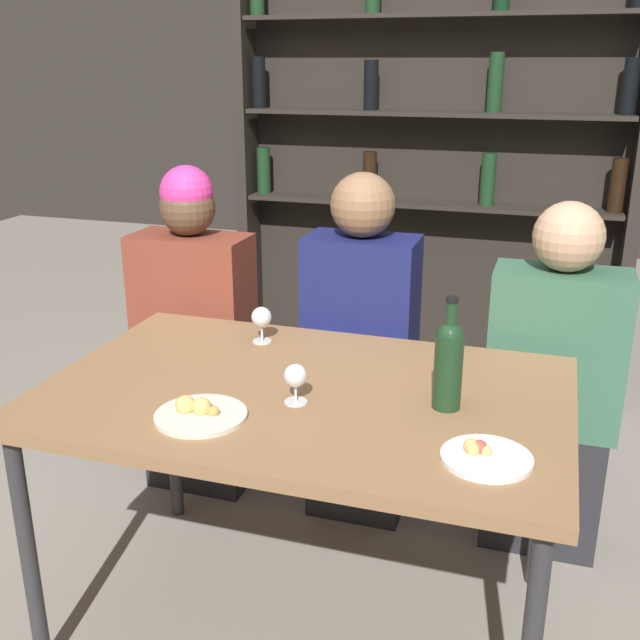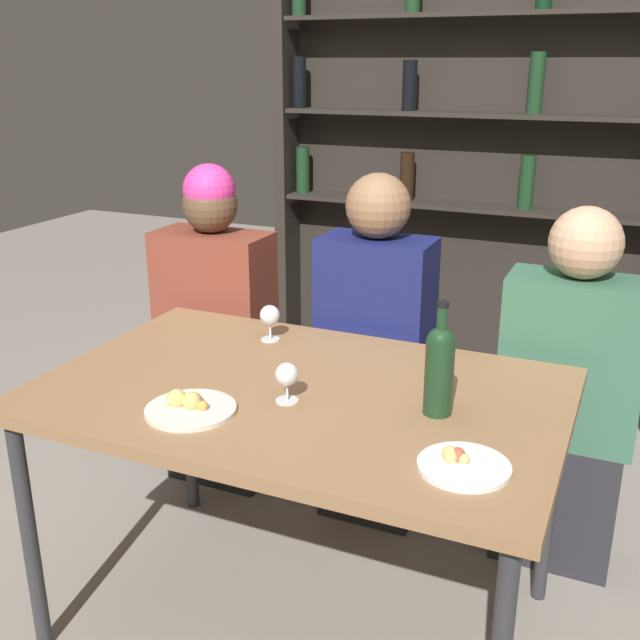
# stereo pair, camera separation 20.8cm
# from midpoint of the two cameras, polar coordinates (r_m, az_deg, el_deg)

# --- Properties ---
(ground_plane) EXTENTS (10.00, 10.00, 0.00)m
(ground_plane) POSITION_cam_midpoint_polar(r_m,az_deg,el_deg) (2.44, 1.25, -21.87)
(ground_plane) COLOR gray
(dining_table) EXTENTS (1.40, 0.91, 0.77)m
(dining_table) POSITION_cam_midpoint_polar(r_m,az_deg,el_deg) (2.05, 1.39, -6.77)
(dining_table) COLOR olive
(dining_table) RESTS_ON ground_plane
(wine_rack_wall) EXTENTS (1.91, 0.21, 2.05)m
(wine_rack_wall) POSITION_cam_midpoint_polar(r_m,az_deg,el_deg) (3.68, 12.82, 10.25)
(wine_rack_wall) COLOR #28231E
(wine_rack_wall) RESTS_ON ground_plane
(wine_bottle) EXTENTS (0.07, 0.07, 0.29)m
(wine_bottle) POSITION_cam_midpoint_polar(r_m,az_deg,el_deg) (1.87, 12.29, -3.46)
(wine_bottle) COLOR #19381E
(wine_bottle) RESTS_ON dining_table
(wine_glass_0) EXTENTS (0.06, 0.06, 0.11)m
(wine_glass_0) POSITION_cam_midpoint_polar(r_m,az_deg,el_deg) (2.33, -1.30, 0.23)
(wine_glass_0) COLOR silver
(wine_glass_0) RESTS_ON dining_table
(wine_glass_1) EXTENTS (0.06, 0.06, 0.11)m
(wine_glass_1) POSITION_cam_midpoint_polar(r_m,az_deg,el_deg) (1.91, 0.57, -4.36)
(wine_glass_1) COLOR silver
(wine_glass_1) RESTS_ON dining_table
(food_plate_0) EXTENTS (0.23, 0.23, 0.05)m
(food_plate_0) POSITION_cam_midpoint_polar(r_m,az_deg,el_deg) (1.90, -6.84, -6.65)
(food_plate_0) COLOR silver
(food_plate_0) RESTS_ON dining_table
(food_plate_1) EXTENTS (0.20, 0.20, 0.04)m
(food_plate_1) POSITION_cam_midpoint_polar(r_m,az_deg,el_deg) (1.69, 14.31, -10.69)
(food_plate_1) COLOR white
(food_plate_1) RESTS_ON dining_table
(seated_person_left) EXTENTS (0.43, 0.22, 1.26)m
(seated_person_left) POSITION_cam_midpoint_polar(r_m,az_deg,el_deg) (2.87, -5.87, -1.27)
(seated_person_left) COLOR #26262B
(seated_person_left) RESTS_ON ground_plane
(seated_person_center) EXTENTS (0.38, 0.22, 1.26)m
(seated_person_center) POSITION_cam_midpoint_polar(r_m,az_deg,el_deg) (2.63, 6.42, -3.24)
(seated_person_center) COLOR #26262B
(seated_person_center) RESTS_ON ground_plane
(seated_person_right) EXTENTS (0.42, 0.22, 1.20)m
(seated_person_right) POSITION_cam_midpoint_polar(r_m,az_deg,el_deg) (2.55, 20.55, -6.05)
(seated_person_right) COLOR #26262B
(seated_person_right) RESTS_ON ground_plane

